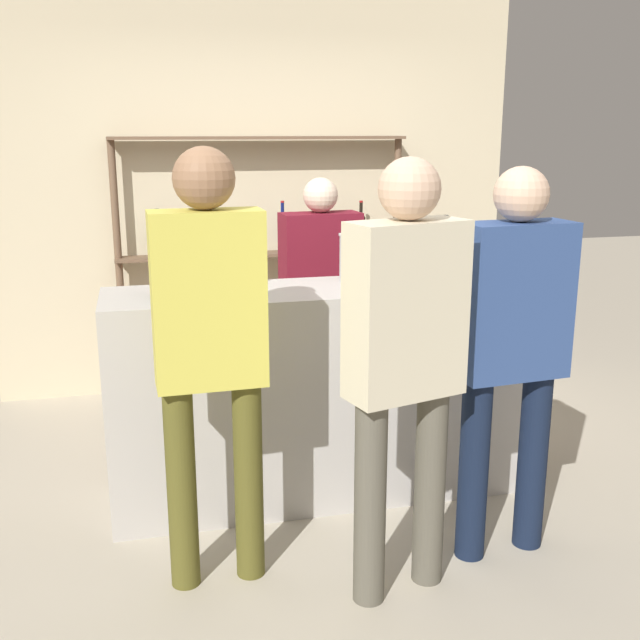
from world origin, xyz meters
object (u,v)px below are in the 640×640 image
object	(u,v)px
counter_bottle_4	(160,271)
ice_bucket	(357,258)
counter_bottle_0	(202,275)
counter_bottle_2	(227,267)
counter_bottle_5	(184,263)
counter_bottle_1	(444,253)
counter_bottle_3	(180,259)
customer_left	(210,336)
server_behind_counter	(320,288)
customer_right	(512,337)
customer_center	(405,349)

from	to	relation	value
counter_bottle_4	ice_bucket	distance (m)	0.98
counter_bottle_0	counter_bottle_2	size ratio (longest dim) A/B	0.90
counter_bottle_5	counter_bottle_1	bearing A→B (deg)	3.94
counter_bottle_3	customer_left	size ratio (longest dim) A/B	0.20
counter_bottle_1	counter_bottle_2	bearing A→B (deg)	-171.26
ice_bucket	counter_bottle_5	bearing A→B (deg)	-175.03
ice_bucket	server_behind_counter	size ratio (longest dim) A/B	0.16
counter_bottle_2	counter_bottle_0	bearing A→B (deg)	-146.29
counter_bottle_2	ice_bucket	size ratio (longest dim) A/B	1.42
counter_bottle_3	counter_bottle_0	bearing A→B (deg)	-75.77
ice_bucket	customer_left	world-z (taller)	customer_left
counter_bottle_0	customer_right	bearing A→B (deg)	-25.46
counter_bottle_0	server_behind_counter	distance (m)	1.29
counter_bottle_5	customer_center	xyz separation A→B (m)	(0.76, -0.93, -0.21)
counter_bottle_2	customer_left	xyz separation A→B (m)	(-0.14, -0.59, -0.16)
counter_bottle_4	customer_left	xyz separation A→B (m)	(0.16, -0.63, -0.15)
counter_bottle_4	ice_bucket	world-z (taller)	counter_bottle_4
counter_bottle_4	customer_left	size ratio (longest dim) A/B	0.19
customer_left	customer_center	xyz separation A→B (m)	(0.71, -0.25, -0.03)
counter_bottle_4	customer_right	distance (m)	1.59
counter_bottle_1	counter_bottle_2	xyz separation A→B (m)	(-1.15, -0.18, 0.01)
counter_bottle_5	server_behind_counter	xyz separation A→B (m)	(0.85, 0.80, -0.33)
counter_bottle_2	server_behind_counter	world-z (taller)	server_behind_counter
counter_bottle_1	counter_bottle_3	distance (m)	1.35
customer_right	counter_bottle_5	bearing A→B (deg)	55.08
counter_bottle_1	customer_center	distance (m)	1.19
counter_bottle_0	counter_bottle_1	xyz separation A→B (m)	(1.27, 0.26, 0.01)
counter_bottle_3	ice_bucket	distance (m)	0.87
customer_left	counter_bottle_1	bearing A→B (deg)	-60.84
counter_bottle_1	server_behind_counter	distance (m)	0.92
counter_bottle_3	server_behind_counter	distance (m)	1.14
counter_bottle_0	server_behind_counter	xyz separation A→B (m)	(0.79, 0.97, -0.30)
counter_bottle_2	customer_left	world-z (taller)	customer_left
counter_bottle_1	customer_center	size ratio (longest dim) A/B	0.19
counter_bottle_1	counter_bottle_4	distance (m)	1.46
customer_center	counter_bottle_3	bearing A→B (deg)	20.77
counter_bottle_3	ice_bucket	xyz separation A→B (m)	(0.87, -0.06, -0.02)
customer_left	customer_right	distance (m)	1.25
counter_bottle_3	ice_bucket	bearing A→B (deg)	-4.00
counter_bottle_3	counter_bottle_5	xyz separation A→B (m)	(0.01, -0.14, 0.00)
counter_bottle_5	customer_left	distance (m)	0.70
counter_bottle_3	ice_bucket	world-z (taller)	counter_bottle_3
counter_bottle_3	counter_bottle_5	size ratio (longest dim) A/B	0.95
customer_right	server_behind_counter	world-z (taller)	customer_right
counter_bottle_1	counter_bottle_4	world-z (taller)	counter_bottle_4
counter_bottle_0	ice_bucket	world-z (taller)	counter_bottle_0
server_behind_counter	counter_bottle_0	bearing A→B (deg)	-43.21
customer_left	ice_bucket	bearing A→B (deg)	-48.89
customer_left	counter_bottle_3	bearing A→B (deg)	2.39
counter_bottle_0	counter_bottle_3	xyz separation A→B (m)	(-0.08, 0.30, 0.02)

